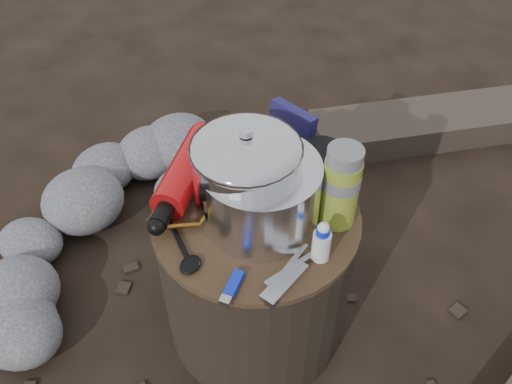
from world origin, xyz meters
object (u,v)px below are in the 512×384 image
at_px(camping_pot, 247,177).
at_px(stump, 256,273).
at_px(fuel_bottle, 186,170).
at_px(thermos, 341,187).
at_px(travel_mug, 320,171).

bearing_deg(camping_pot, stump, 12.28).
bearing_deg(fuel_bottle, thermos, -3.98).
xyz_separation_m(camping_pot, fuel_bottle, (-0.16, 0.02, -0.07)).
xyz_separation_m(stump, fuel_bottle, (-0.18, 0.02, 0.24)).
xyz_separation_m(stump, thermos, (0.16, 0.07, 0.30)).
xyz_separation_m(camping_pot, thermos, (0.17, 0.07, -0.01)).
distance_m(fuel_bottle, travel_mug, 0.29).
height_order(stump, camping_pot, camping_pot).
bearing_deg(thermos, fuel_bottle, -171.72).
bearing_deg(travel_mug, fuel_bottle, -158.59).
relative_size(stump, camping_pot, 2.06).
relative_size(fuel_bottle, travel_mug, 2.54).
xyz_separation_m(thermos, travel_mug, (-0.07, 0.06, -0.03)).
height_order(fuel_bottle, thermos, thermos).
bearing_deg(thermos, camping_pot, -157.50).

